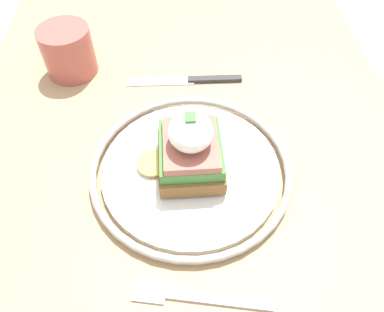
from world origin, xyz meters
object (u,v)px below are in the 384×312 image
(plate, at_px, (192,169))
(sandwich, at_px, (192,149))
(knife, at_px, (193,80))
(fork, at_px, (195,298))
(cup, at_px, (68,50))

(plate, xyz_separation_m, sandwich, (-0.00, -0.00, 0.04))
(sandwich, bearing_deg, knife, -4.55)
(knife, bearing_deg, fork, 176.18)
(plate, bearing_deg, cup, 39.39)
(fork, xyz_separation_m, knife, (0.35, -0.02, 0.00))
(sandwich, distance_m, cup, 0.29)
(sandwich, xyz_separation_m, fork, (-0.17, 0.01, -0.05))
(cup, bearing_deg, sandwich, -140.61)
(sandwich, bearing_deg, fork, 176.99)
(plate, relative_size, fork, 1.76)
(plate, bearing_deg, sandwich, -141.35)
(sandwich, height_order, fork, sandwich)
(sandwich, relative_size, cup, 1.39)
(sandwich, bearing_deg, plate, 38.65)
(plate, relative_size, sandwich, 2.34)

